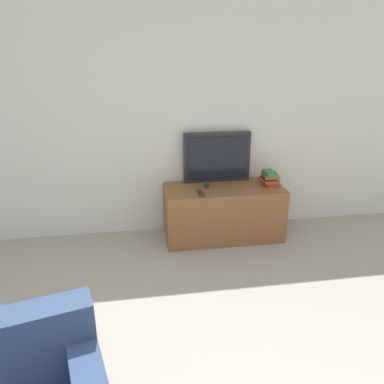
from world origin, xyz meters
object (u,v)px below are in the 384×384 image
(television, at_px, (217,157))
(book_stack, at_px, (270,178))
(tv_stand, at_px, (223,212))
(remote_secondary, at_px, (201,194))
(remote_on_stand, at_px, (207,185))

(television, height_order, book_stack, television)
(tv_stand, distance_m, remote_secondary, 0.44)
(tv_stand, relative_size, television, 1.73)
(remote_secondary, bearing_deg, television, 58.15)
(tv_stand, bearing_deg, remote_secondary, -148.70)
(book_stack, distance_m, remote_on_stand, 0.69)
(book_stack, bearing_deg, television, 159.29)
(television, bearing_deg, book_stack, -20.71)
(tv_stand, bearing_deg, book_stack, 2.04)
(television, bearing_deg, tv_stand, -81.27)
(remote_on_stand, bearing_deg, television, 48.79)
(book_stack, xyz_separation_m, remote_secondary, (-0.78, -0.19, -0.06))
(television, bearing_deg, remote_secondary, -121.85)
(remote_on_stand, height_order, remote_secondary, same)
(tv_stand, height_order, remote_on_stand, remote_on_stand)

